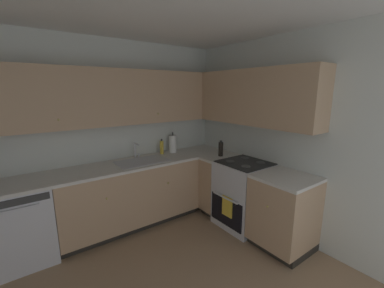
% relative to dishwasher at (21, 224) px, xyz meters
% --- Properties ---
extents(wall_back, '(4.05, 0.05, 2.48)m').
position_rel_dishwasher_xyz_m(wall_back, '(0.79, 0.33, 0.81)').
color(wall_back, silver).
rests_on(wall_back, ground_plane).
extents(wall_right, '(0.05, 3.54, 2.48)m').
position_rel_dishwasher_xyz_m(wall_right, '(2.79, -1.42, 0.81)').
color(wall_right, silver).
rests_on(wall_right, ground_plane).
extents(dishwasher, '(0.60, 0.63, 0.85)m').
position_rel_dishwasher_xyz_m(dishwasher, '(0.00, 0.00, 0.00)').
color(dishwasher, silver).
rests_on(dishwasher, ground_plane).
extents(lower_cabinets_back, '(1.86, 0.62, 0.85)m').
position_rel_dishwasher_xyz_m(lower_cabinets_back, '(1.23, 0.00, 0.00)').
color(lower_cabinets_back, tan).
rests_on(lower_cabinets_back, ground_plane).
extents(countertop_back, '(3.06, 0.60, 0.03)m').
position_rel_dishwasher_xyz_m(countertop_back, '(1.23, 0.00, 0.44)').
color(countertop_back, beige).
rests_on(countertop_back, lower_cabinets_back).
extents(lower_cabinets_right, '(0.62, 1.53, 0.85)m').
position_rel_dishwasher_xyz_m(lower_cabinets_right, '(2.47, -1.18, 0.00)').
color(lower_cabinets_right, tan).
rests_on(lower_cabinets_right, ground_plane).
extents(countertop_right, '(0.60, 1.53, 0.03)m').
position_rel_dishwasher_xyz_m(countertop_right, '(2.46, -1.18, 0.44)').
color(countertop_right, beige).
rests_on(countertop_right, lower_cabinets_right).
extents(oven_range, '(0.68, 0.62, 1.03)m').
position_rel_dishwasher_xyz_m(oven_range, '(2.48, -0.90, 0.02)').
color(oven_range, silver).
rests_on(oven_range, ground_plane).
extents(upper_cabinets_back, '(2.74, 0.34, 0.70)m').
position_rel_dishwasher_xyz_m(upper_cabinets_back, '(1.07, 0.14, 1.31)').
color(upper_cabinets_back, tan).
extents(upper_cabinets_right, '(0.32, 2.08, 0.70)m').
position_rel_dishwasher_xyz_m(upper_cabinets_right, '(2.60, -0.74, 1.31)').
color(upper_cabinets_right, tan).
extents(sink, '(0.68, 0.40, 0.10)m').
position_rel_dishwasher_xyz_m(sink, '(1.41, -0.03, 0.42)').
color(sink, '#B7B7BC').
rests_on(sink, countertop_back).
extents(faucet, '(0.07, 0.16, 0.22)m').
position_rel_dishwasher_xyz_m(faucet, '(1.42, 0.18, 0.59)').
color(faucet, silver).
rests_on(faucet, countertop_back).
extents(soap_bottle, '(0.06, 0.06, 0.23)m').
position_rel_dishwasher_xyz_m(soap_bottle, '(1.83, 0.18, 0.56)').
color(soap_bottle, gold).
rests_on(soap_bottle, countertop_back).
extents(paper_towel_roll, '(0.11, 0.11, 0.32)m').
position_rel_dishwasher_xyz_m(paper_towel_roll, '(2.01, 0.16, 0.59)').
color(paper_towel_roll, white).
rests_on(paper_towel_roll, countertop_back).
extents(oil_bottle, '(0.07, 0.07, 0.23)m').
position_rel_dishwasher_xyz_m(oil_bottle, '(2.46, -0.44, 0.56)').
color(oil_bottle, black).
rests_on(oil_bottle, countertop_right).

